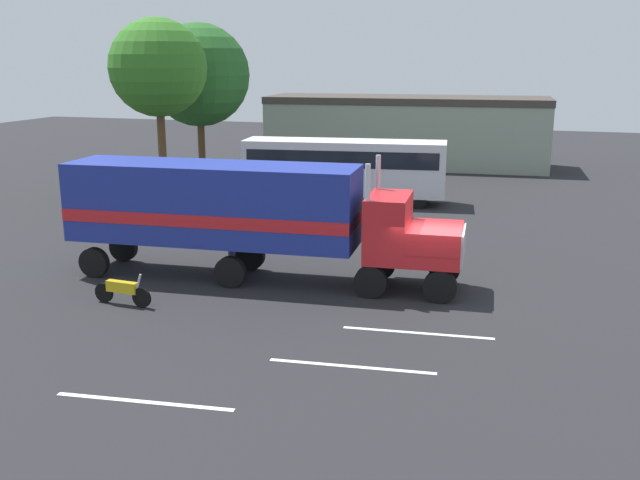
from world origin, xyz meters
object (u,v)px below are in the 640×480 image
semi_truck (242,210)px  tree_center (199,75)px  person_bystander (232,236)px  motorcycle (123,291)px  tree_left (158,68)px  parked_bus (344,165)px

semi_truck → tree_center: size_ratio=1.45×
person_bystander → motorcycle: (-1.07, -6.23, -0.41)m
tree_left → parked_bus: bearing=14.7°
parked_bus → tree_center: size_ratio=1.14×
semi_truck → motorcycle: bearing=-123.8°
parked_bus → motorcycle: bearing=-96.9°
tree_left → tree_center: tree_left is taller
person_bystander → tree_left: tree_left is taller
semi_truck → person_bystander: semi_truck is taller
motorcycle → tree_center: 24.21m
tree_center → tree_left: bearing=-84.9°
motorcycle → tree_left: size_ratio=0.21×
parked_bus → motorcycle: (-2.27, -18.69, -1.58)m
tree_center → person_bystander: bearing=-60.2°
semi_truck → parked_bus: (-0.32, 14.82, -0.46)m
parked_bus → tree_left: tree_left is taller
semi_truck → person_bystander: (-1.52, 2.36, -1.63)m
motorcycle → tree_left: bearing=114.8°
parked_bus → motorcycle: 18.89m
person_bystander → tree_center: 19.08m
semi_truck → tree_left: bearing=129.3°
tree_left → tree_center: (-0.52, 5.86, -0.51)m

